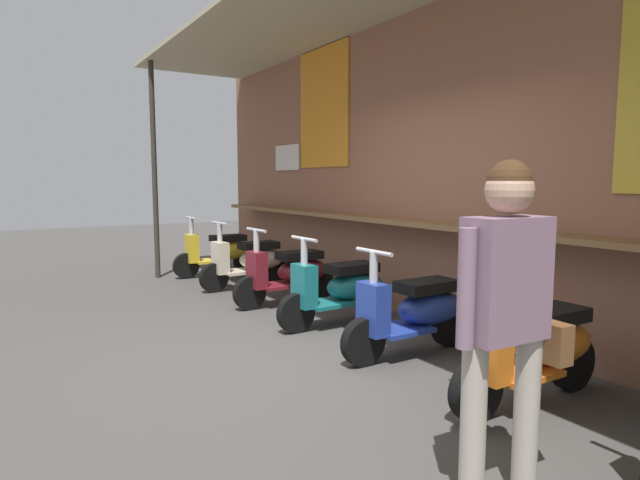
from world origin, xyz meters
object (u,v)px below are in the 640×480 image
at_px(scooter_blue, 416,311).
at_px(shopper_with_handbag, 507,300).
at_px(scooter_maroon, 291,273).
at_px(scooter_cream, 252,261).
at_px(scooter_teal, 343,288).
at_px(scooter_orange, 537,347).
at_px(scooter_yellow, 221,251).

xyz_separation_m(scooter_blue, shopper_with_handbag, (1.86, -1.14, 0.60)).
xyz_separation_m(scooter_maroon, shopper_with_handbag, (4.14, -1.14, 0.60)).
bearing_deg(scooter_cream, scooter_blue, 87.55).
relative_size(scooter_teal, scooter_blue, 1.00).
relative_size(scooter_cream, scooter_blue, 1.00).
bearing_deg(scooter_orange, scooter_yellow, -88.77).
relative_size(scooter_cream, shopper_with_handbag, 0.86).
distance_m(scooter_orange, shopper_with_handbag, 1.44).
xyz_separation_m(scooter_blue, scooter_orange, (1.22, -0.00, 0.00)).
bearing_deg(scooter_cream, shopper_with_handbag, 75.42).
relative_size(scooter_yellow, scooter_orange, 1.00).
bearing_deg(scooter_teal, scooter_yellow, -91.25).
bearing_deg(scooter_orange, scooter_cream, -88.77).
distance_m(scooter_maroon, scooter_orange, 3.50).
xyz_separation_m(scooter_cream, scooter_orange, (4.68, 0.00, 0.00)).
height_order(scooter_yellow, scooter_orange, same).
bearing_deg(scooter_yellow, scooter_blue, 91.59).
relative_size(scooter_teal, scooter_orange, 1.00).
bearing_deg(scooter_orange, scooter_maroon, -88.77).
bearing_deg(scooter_blue, scooter_teal, -89.93).
bearing_deg(scooter_cream, scooter_yellow, -92.45).
height_order(scooter_blue, scooter_orange, same).
height_order(scooter_cream, shopper_with_handbag, shopper_with_handbag).
height_order(scooter_maroon, scooter_blue, same).
bearing_deg(scooter_yellow, shopper_with_handbag, 81.60).
bearing_deg(scooter_blue, shopper_with_handbag, 58.45).
bearing_deg(scooter_blue, scooter_maroon, -89.93).
distance_m(scooter_cream, shopper_with_handbag, 5.47).
distance_m(scooter_blue, scooter_orange, 1.22).
xyz_separation_m(scooter_cream, shopper_with_handbag, (5.32, -1.14, 0.60)).
distance_m(scooter_maroon, scooter_teal, 1.13).
height_order(scooter_yellow, scooter_teal, same).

